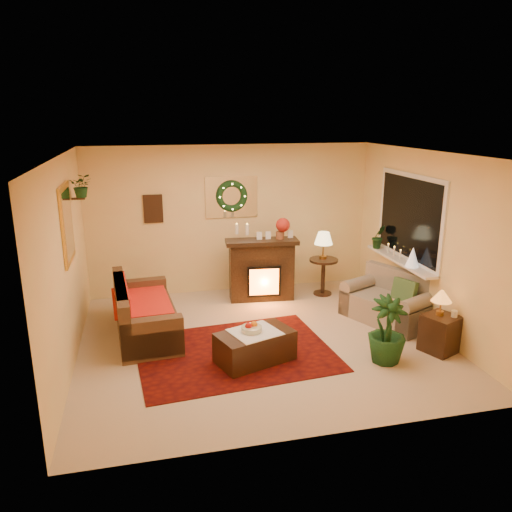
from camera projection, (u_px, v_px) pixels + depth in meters
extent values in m
plane|color=beige|center=(262.00, 340.00, 7.07)|extent=(5.00, 5.00, 0.00)
plane|color=white|center=(262.00, 154.00, 6.36)|extent=(5.00, 5.00, 0.00)
plane|color=#EFD88C|center=(232.00, 219.00, 8.82)|extent=(5.00, 5.00, 0.00)
plane|color=#EFD88C|center=(320.00, 315.00, 4.60)|extent=(5.00, 5.00, 0.00)
plane|color=#EFD88C|center=(66.00, 264.00, 6.16)|extent=(4.50, 4.50, 0.00)
plane|color=#EFD88C|center=(428.00, 242.00, 7.26)|extent=(4.50, 4.50, 0.00)
cube|color=maroon|center=(235.00, 352.00, 6.70)|extent=(2.70, 2.12, 0.01)
cube|color=brown|center=(145.00, 306.00, 7.18)|extent=(0.95, 1.89, 0.79)
cube|color=#AE2221|center=(141.00, 300.00, 7.33)|extent=(0.80, 1.30, 0.02)
cube|color=black|center=(262.00, 269.00, 8.52)|extent=(1.11, 0.44, 0.99)
sphere|color=#B22319|center=(283.00, 225.00, 8.37)|extent=(0.24, 0.24, 0.24)
cylinder|color=white|center=(237.00, 229.00, 8.25)|extent=(0.06, 0.06, 0.17)
cylinder|color=white|center=(247.00, 230.00, 8.22)|extent=(0.06, 0.06, 0.18)
cube|color=white|center=(232.00, 197.00, 8.69)|extent=(0.92, 0.02, 0.72)
torus|color=#194719|center=(232.00, 196.00, 8.65)|extent=(0.55, 0.11, 0.55)
cube|color=#381E11|center=(153.00, 209.00, 8.44)|extent=(0.32, 0.03, 0.48)
cube|color=gold|center=(67.00, 224.00, 6.33)|extent=(0.03, 0.84, 1.00)
imported|color=#194719|center=(83.00, 197.00, 7.00)|extent=(0.33, 0.28, 0.36)
cube|color=tan|center=(388.00, 295.00, 7.64)|extent=(1.24, 1.51, 0.76)
cube|color=white|center=(409.00, 218.00, 7.70)|extent=(0.03, 1.86, 1.36)
cube|color=black|center=(409.00, 218.00, 7.70)|extent=(0.02, 1.70, 1.22)
cube|color=white|center=(400.00, 260.00, 7.86)|extent=(0.22, 1.86, 0.04)
cone|color=white|center=(413.00, 257.00, 7.42)|extent=(0.20, 0.20, 0.31)
imported|color=black|center=(379.00, 237.00, 8.45)|extent=(0.29, 0.23, 0.53)
cylinder|color=black|center=(323.00, 277.00, 8.81)|extent=(0.63, 0.63, 0.65)
cone|color=#FFE596|center=(323.00, 246.00, 8.69)|extent=(0.32, 0.32, 0.49)
cube|color=#4F2B11|center=(440.00, 332.00, 6.69)|extent=(0.54, 0.54, 0.51)
cone|color=#FB903B|center=(441.00, 298.00, 6.58)|extent=(0.27, 0.27, 0.40)
cube|color=#331D0F|center=(255.00, 346.00, 6.42)|extent=(1.09, 0.82, 0.41)
cylinder|color=beige|center=(252.00, 329.00, 6.37)|extent=(0.27, 0.27, 0.06)
imported|color=black|center=(387.00, 329.00, 6.35)|extent=(1.69, 1.69, 2.61)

